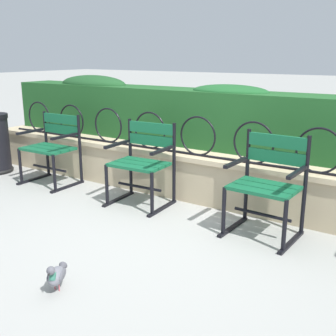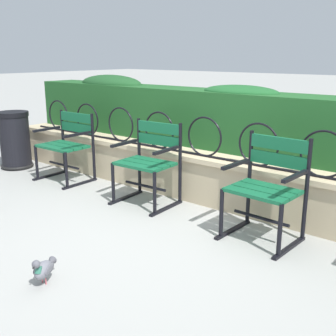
{
  "view_description": "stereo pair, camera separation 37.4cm",
  "coord_description": "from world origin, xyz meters",
  "px_view_note": "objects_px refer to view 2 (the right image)",
  "views": [
    {
      "loc": [
        1.99,
        -2.85,
        1.54
      ],
      "look_at": [
        0.0,
        0.17,
        0.55
      ],
      "focal_mm": 44.82,
      "sensor_mm": 36.0,
      "label": 1
    },
    {
      "loc": [
        2.29,
        -2.62,
        1.54
      ],
      "look_at": [
        0.0,
        0.17,
        0.55
      ],
      "focal_mm": 44.82,
      "sensor_mm": 36.0,
      "label": 2
    }
  ],
  "objects_px": {
    "park_chair_centre_left": "(149,160)",
    "trash_bin": "(15,141)",
    "park_chair_centre_right": "(267,186)",
    "pigeon_near_chairs": "(43,269)",
    "park_chair_leftmost": "(67,143)"
  },
  "relations": [
    {
      "from": "park_chair_centre_right",
      "to": "trash_bin",
      "type": "distance_m",
      "value": 3.75
    },
    {
      "from": "park_chair_centre_right",
      "to": "park_chair_leftmost",
      "type": "bearing_deg",
      "value": 179.5
    },
    {
      "from": "park_chair_leftmost",
      "to": "trash_bin",
      "type": "relative_size",
      "value": 1.08
    },
    {
      "from": "pigeon_near_chairs",
      "to": "trash_bin",
      "type": "xyz_separation_m",
      "value": [
        -2.92,
        1.58,
        0.26
      ]
    },
    {
      "from": "park_chair_centre_left",
      "to": "trash_bin",
      "type": "height_order",
      "value": "park_chair_centre_left"
    },
    {
      "from": "park_chair_leftmost",
      "to": "pigeon_near_chairs",
      "type": "distance_m",
      "value": 2.56
    },
    {
      "from": "park_chair_centre_right",
      "to": "trash_bin",
      "type": "height_order",
      "value": "park_chair_centre_right"
    },
    {
      "from": "park_chair_centre_left",
      "to": "park_chair_centre_right",
      "type": "xyz_separation_m",
      "value": [
        1.37,
        -0.04,
        0.0
      ]
    },
    {
      "from": "trash_bin",
      "to": "park_chair_centre_right",
      "type": "bearing_deg",
      "value": 1.23
    },
    {
      "from": "trash_bin",
      "to": "park_chair_leftmost",
      "type": "bearing_deg",
      "value": 5.83
    },
    {
      "from": "park_chair_centre_left",
      "to": "park_chair_centre_right",
      "type": "distance_m",
      "value": 1.37
    },
    {
      "from": "park_chair_centre_left",
      "to": "trash_bin",
      "type": "bearing_deg",
      "value": -177.13
    },
    {
      "from": "park_chair_centre_left",
      "to": "park_chair_leftmost",
      "type": "bearing_deg",
      "value": -179.39
    },
    {
      "from": "park_chair_centre_left",
      "to": "pigeon_near_chairs",
      "type": "xyz_separation_m",
      "value": [
        0.54,
        -1.7,
        -0.35
      ]
    },
    {
      "from": "park_chair_centre_right",
      "to": "pigeon_near_chairs",
      "type": "bearing_deg",
      "value": -116.34
    }
  ]
}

